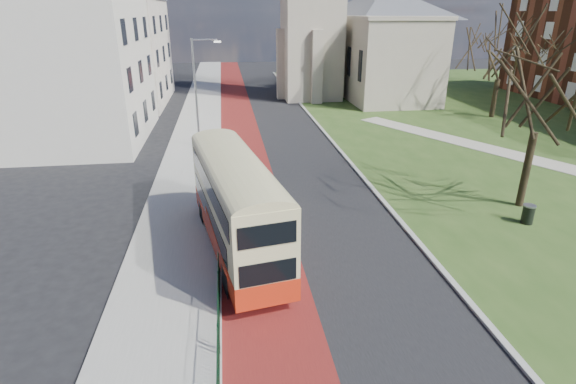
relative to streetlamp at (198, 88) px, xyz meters
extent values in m
plane|color=black|center=(4.35, -18.00, -4.59)|extent=(160.00, 160.00, 0.00)
cube|color=black|center=(5.85, 2.00, -4.59)|extent=(9.00, 120.00, 0.01)
cube|color=#591414|center=(3.15, 2.00, -4.59)|extent=(3.40, 120.00, 0.01)
cube|color=gray|center=(-0.65, 2.00, -4.53)|extent=(4.00, 120.00, 0.12)
cube|color=#999993|center=(1.35, 2.00, -4.53)|extent=(0.25, 120.00, 0.13)
cube|color=#999993|center=(10.45, 4.00, -4.53)|extent=(0.25, 80.00, 0.13)
cube|color=#2B4719|center=(30.35, 4.00, -4.57)|extent=(40.00, 80.00, 0.04)
cube|color=#9E998C|center=(24.35, -8.00, -4.54)|extent=(18.84, 32.82, 0.03)
cylinder|color=#0B321C|center=(1.40, -14.00, -3.49)|extent=(0.04, 24.00, 0.04)
cylinder|color=#0B321C|center=(1.40, -14.00, -4.44)|extent=(0.04, 24.00, 0.04)
cube|color=gray|center=(20.85, 20.00, -0.09)|extent=(9.00, 18.00, 9.00)
cube|color=beige|center=(-9.65, 4.00, 1.66)|extent=(10.00, 14.00, 12.50)
cube|color=#BDB19F|center=(-9.65, 20.00, 0.91)|extent=(10.00, 16.00, 11.00)
cylinder|color=gray|center=(-0.15, 0.00, -0.47)|extent=(0.16, 0.16, 8.00)
cylinder|color=gray|center=(0.75, 0.00, 3.43)|extent=(1.80, 0.10, 0.10)
cube|color=silver|center=(1.65, 0.00, 3.28)|extent=(0.50, 0.18, 0.12)
cube|color=#B62710|center=(2.22, -16.60, -3.66)|extent=(4.06, 10.29, 0.91)
cube|color=#C9C289|center=(2.22, -16.60, -1.89)|extent=(4.03, 10.23, 2.65)
cube|color=black|center=(1.05, -16.53, -2.71)|extent=(1.51, 8.11, 0.87)
cube|color=black|center=(3.30, -16.13, -2.71)|extent=(1.51, 8.11, 0.87)
cube|color=black|center=(1.10, -16.80, -1.34)|extent=(1.66, 8.90, 0.82)
cube|color=black|center=(3.35, -16.40, -1.34)|extent=(1.66, 8.90, 0.82)
cube|color=black|center=(1.34, -11.69, -2.71)|extent=(2.03, 0.44, 0.96)
cube|color=black|center=(1.34, -11.69, -1.34)|extent=(2.03, 0.44, 0.82)
cube|color=orange|center=(1.34, -11.69, -0.82)|extent=(1.62, 0.39, 0.27)
cylinder|color=black|center=(0.59, -13.43, -4.12)|extent=(0.44, 0.98, 0.95)
cylinder|color=black|center=(2.65, -13.06, -4.12)|extent=(0.44, 0.98, 0.95)
cylinder|color=black|center=(1.73, -19.74, -4.12)|extent=(0.44, 0.98, 0.95)
cylinder|color=black|center=(3.78, -19.38, -4.12)|extent=(0.44, 0.98, 0.95)
cylinder|color=black|center=(17.67, -13.78, -2.51)|extent=(0.41, 0.41, 4.09)
cylinder|color=#312718|center=(28.41, 7.00, -2.72)|extent=(0.61, 0.61, 3.68)
cylinder|color=black|center=(16.68, -15.88, -4.09)|extent=(0.73, 0.73, 0.92)
cylinder|color=gray|center=(16.68, -15.88, -3.60)|extent=(0.78, 0.78, 0.06)
camera|label=1|loc=(1.99, -34.35, 5.38)|focal=28.00mm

